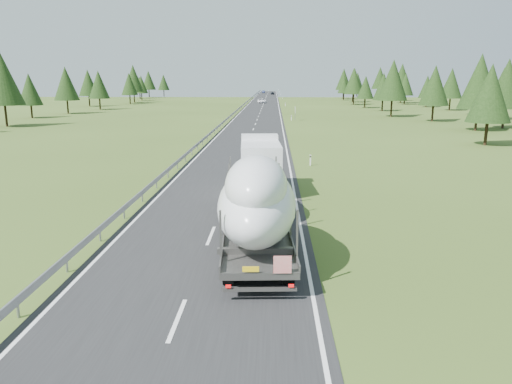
{
  "coord_description": "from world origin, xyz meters",
  "views": [
    {
      "loc": [
        3.11,
        -14.93,
        7.76
      ],
      "look_at": [
        2.25,
        9.8,
        2.11
      ],
      "focal_mm": 35.0,
      "sensor_mm": 36.0,
      "label": 1
    }
  ],
  "objects_px": {
    "highway_sign": "(295,111)",
    "distant_car_dark": "(272,93)",
    "boat_truck": "(256,186)",
    "distant_car_blue": "(263,92)",
    "distant_van": "(262,101)"
  },
  "relations": [
    {
      "from": "boat_truck",
      "to": "distant_car_dark",
      "type": "distance_m",
      "value": 225.64
    },
    {
      "from": "distant_van",
      "to": "distant_car_dark",
      "type": "xyz_separation_m",
      "value": [
        3.3,
        87.09,
        -0.04
      ]
    },
    {
      "from": "highway_sign",
      "to": "distant_van",
      "type": "height_order",
      "value": "highway_sign"
    },
    {
      "from": "highway_sign",
      "to": "boat_truck",
      "type": "distance_m",
      "value": 70.24
    },
    {
      "from": "distant_van",
      "to": "distant_car_dark",
      "type": "distance_m",
      "value": 87.15
    },
    {
      "from": "boat_truck",
      "to": "distant_car_blue",
      "type": "xyz_separation_m",
      "value": [
        -4.68,
        251.05,
        -1.75
      ]
    },
    {
      "from": "boat_truck",
      "to": "distant_car_blue",
      "type": "height_order",
      "value": "boat_truck"
    },
    {
      "from": "boat_truck",
      "to": "distant_van",
      "type": "distance_m",
      "value": 138.59
    },
    {
      "from": "distant_van",
      "to": "distant_car_blue",
      "type": "height_order",
      "value": "distant_van"
    },
    {
      "from": "highway_sign",
      "to": "distant_car_dark",
      "type": "xyz_separation_m",
      "value": [
        -4.63,
        155.57,
        -1.13
      ]
    },
    {
      "from": "distant_van",
      "to": "highway_sign",
      "type": "bearing_deg",
      "value": -89.13
    },
    {
      "from": "distant_car_blue",
      "to": "distant_van",
      "type": "bearing_deg",
      "value": -92.71
    },
    {
      "from": "highway_sign",
      "to": "distant_car_blue",
      "type": "distance_m",
      "value": 181.25
    },
    {
      "from": "distant_car_dark",
      "to": "distant_car_blue",
      "type": "xyz_separation_m",
      "value": [
        -4.99,
        25.42,
        -0.02
      ]
    },
    {
      "from": "boat_truck",
      "to": "distant_car_blue",
      "type": "relative_size",
      "value": 5.14
    }
  ]
}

